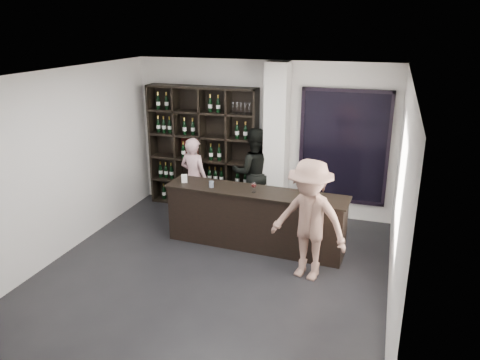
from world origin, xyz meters
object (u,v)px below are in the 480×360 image
(wine_shelf, at_px, (203,148))
(tasting_counter, at_px, (255,219))
(taster_pink, at_px, (194,178))
(customer, at_px, (309,220))
(taster_black, at_px, (254,172))

(wine_shelf, xyz_separation_m, tasting_counter, (1.50, -1.47, -0.71))
(tasting_counter, relative_size, taster_pink, 1.94)
(tasting_counter, bearing_deg, taster_pink, 151.93)
(wine_shelf, height_order, taster_pink, wine_shelf)
(tasting_counter, height_order, taster_pink, taster_pink)
(taster_pink, height_order, customer, customer)
(taster_pink, xyz_separation_m, taster_black, (1.05, 0.42, 0.08))
(wine_shelf, height_order, customer, wine_shelf)
(tasting_counter, height_order, taster_black, taster_black)
(taster_pink, height_order, taster_black, taster_black)
(wine_shelf, distance_m, customer, 3.32)
(taster_black, bearing_deg, tasting_counter, 86.23)
(wine_shelf, bearing_deg, customer, -40.96)
(tasting_counter, xyz_separation_m, customer, (0.99, -0.70, 0.40))
(wine_shelf, height_order, tasting_counter, wine_shelf)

